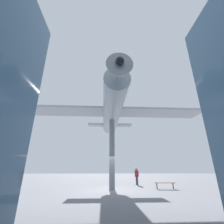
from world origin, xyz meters
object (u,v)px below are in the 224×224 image
object	(u,v)px
support_pylon_central	(112,152)
suspended_airplane	(112,111)
visitor_person	(137,175)
plaza_bench	(165,183)

from	to	relation	value
support_pylon_central	suspended_airplane	distance (m)	3.69
support_pylon_central	suspended_airplane	size ratio (longest dim) A/B	0.34
suspended_airplane	support_pylon_central	bearing A→B (deg)	-90.00
support_pylon_central	visitor_person	bearing A→B (deg)	-127.49
support_pylon_central	visitor_person	world-z (taller)	support_pylon_central
support_pylon_central	plaza_bench	world-z (taller)	support_pylon_central
support_pylon_central	visitor_person	distance (m)	4.83
support_pylon_central	suspended_airplane	bearing A→B (deg)	90.86
visitor_person	plaza_bench	world-z (taller)	visitor_person
support_pylon_central	suspended_airplane	xyz separation A→B (m)	(-0.00, 0.25, 3.69)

